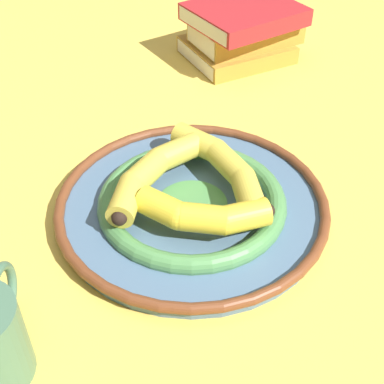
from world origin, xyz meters
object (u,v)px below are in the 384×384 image
banana_b (199,214)px  decorative_bowl (192,204)px  banana_a (152,172)px  book_stack (241,32)px  banana_c (226,167)px

banana_b → decorative_bowl: bearing=107.3°
banana_a → decorative_bowl: bearing=96.6°
book_stack → banana_c: bearing=53.1°
decorative_bowl → book_stack: bearing=89.6°
banana_c → banana_a: bearing=67.5°
decorative_bowl → banana_a: (-0.05, 0.01, 0.03)m
banana_b → banana_c: same height
banana_b → book_stack: 0.49m
book_stack → decorative_bowl: bearing=48.1°
banana_a → book_stack: (0.06, 0.43, 0.00)m
decorative_bowl → banana_c: banana_c is taller
banana_a → banana_b: same height
banana_b → banana_c: bearing=77.3°
banana_a → book_stack: book_stack is taller
banana_a → book_stack: bearing=-167.9°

